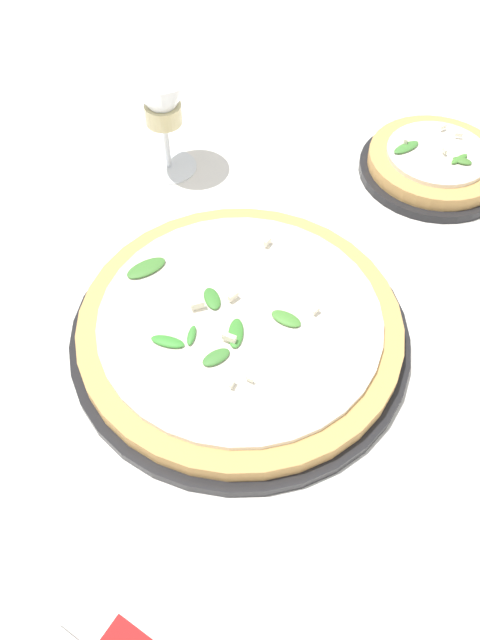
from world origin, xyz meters
name	(u,v)px	position (x,y,z in m)	size (l,w,h in m)	color
ground_plane	(194,334)	(0.00, 0.00, 0.00)	(6.00, 6.00, 0.00)	silver
pizza_arugula_main	(240,327)	(0.04, 0.03, 0.02)	(0.36, 0.36, 0.05)	black
pizza_personal_side	(433,163)	(0.00, 0.41, 0.02)	(0.20, 0.20, 0.05)	black
wine_glass	(162,105)	(-0.24, 0.15, 0.10)	(0.09, 0.09, 0.14)	white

